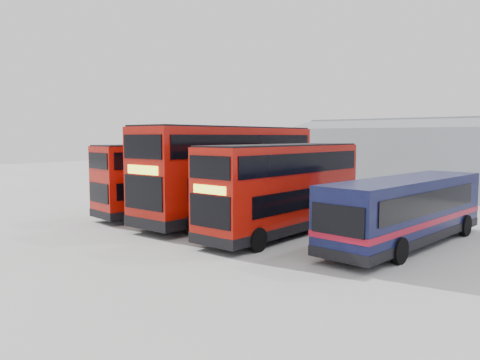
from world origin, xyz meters
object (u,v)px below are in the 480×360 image
(office_block, at_px, (243,155))
(double_decker_centre, at_px, (230,174))
(double_decker_right, at_px, (284,190))
(double_decker_left, at_px, (176,179))
(single_decker_blue, at_px, (406,212))
(panel_van, at_px, (169,170))

(office_block, bearing_deg, double_decker_centre, -53.58)
(double_decker_centre, height_order, double_decker_right, double_decker_centre)
(double_decker_centre, relative_size, double_decker_right, 1.21)
(office_block, xyz_separation_m, double_decker_left, (9.50, -18.14, -0.61))
(office_block, relative_size, double_decker_left, 1.28)
(double_decker_left, relative_size, double_decker_centre, 0.82)
(office_block, xyz_separation_m, single_decker_blue, (22.31, -17.74, -1.23))
(double_decker_centre, bearing_deg, panel_van, 147.21)
(double_decker_left, xyz_separation_m, single_decker_blue, (12.82, 0.40, -0.62))
(double_decker_left, distance_m, double_decker_centre, 3.57)
(office_block, distance_m, double_decker_right, 25.70)
(office_block, height_order, panel_van, office_block)
(office_block, distance_m, double_decker_centre, 21.89)
(office_block, relative_size, double_decker_right, 1.28)
(office_block, height_order, double_decker_centre, office_block)
(office_block, bearing_deg, single_decker_blue, -38.49)
(double_decker_right, xyz_separation_m, panel_van, (-20.73, 12.31, -0.69))
(office_block, distance_m, single_decker_blue, 28.53)
(office_block, bearing_deg, panel_van, -117.27)
(double_decker_centre, xyz_separation_m, single_decker_blue, (9.32, -0.13, -1.09))
(panel_van, bearing_deg, double_decker_left, -50.08)
(double_decker_centre, height_order, panel_van, double_decker_centre)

